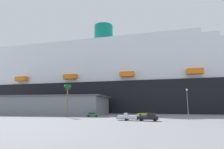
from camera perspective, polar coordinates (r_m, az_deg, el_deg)
name	(u,v)px	position (r m, az deg, el deg)	size (l,w,h in m)	color
ground_plane	(123,115)	(96.06, 3.41, -11.75)	(600.00, 600.00, 0.00)	gray
cruise_ship	(157,83)	(124.64, 13.19, -2.35)	(299.38, 50.95, 66.70)	black
terminal_building	(47,105)	(103.00, -18.64, -8.61)	(60.97, 29.93, 8.95)	slate
pickup_truck	(149,117)	(56.06, 10.84, -12.31)	(5.81, 2.85, 2.20)	black
small_boat_on_trailer	(130,117)	(57.16, 5.39, -12.45)	(8.13, 2.81, 2.15)	#595960
palm_tree	(68,90)	(76.21, -13.02, -4.56)	(3.26, 3.14, 12.30)	brown
street_lamp	(187,100)	(64.35, 21.41, -7.00)	(0.56, 0.56, 9.46)	slate
parked_car_yellow_taxi	(144,114)	(86.57, 9.36, -11.36)	(4.95, 2.73, 1.58)	yellow
parked_car_green_wagon	(92,115)	(76.78, -5.83, -11.72)	(4.77, 2.76, 1.58)	#2D723F
parked_car_black_coupe	(44,113)	(94.85, -19.52, -10.77)	(4.58, 2.38, 1.58)	black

